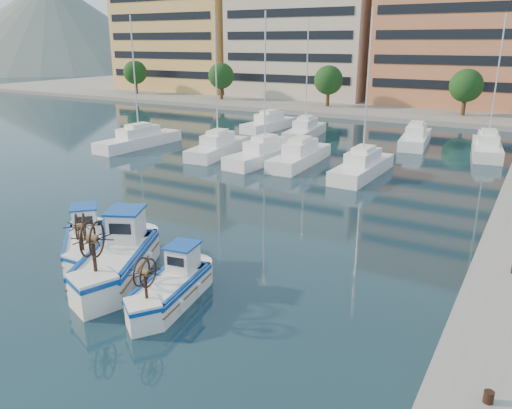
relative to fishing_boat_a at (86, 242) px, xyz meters
name	(u,v)px	position (x,y,z in m)	size (l,w,h in m)	color
ground	(138,285)	(3.94, -0.94, -0.74)	(300.00, 300.00, 0.00)	#1B3B47
hill_west	(59,69)	(-136.06, 109.06, -0.74)	(180.00, 180.00, 60.00)	slate
yacht_marina	(328,146)	(0.75, 26.71, -0.21)	(39.38, 23.04, 11.50)	white
fishing_boat_a	(86,242)	(0.00, 0.00, 0.00)	(4.17, 4.11, 2.69)	white
fishing_boat_b	(118,257)	(2.75, -0.72, 0.15)	(3.99, 5.37, 3.23)	white
fishing_boat_c	(172,285)	(5.98, -1.25, -0.06)	(2.23, 4.06, 2.46)	white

